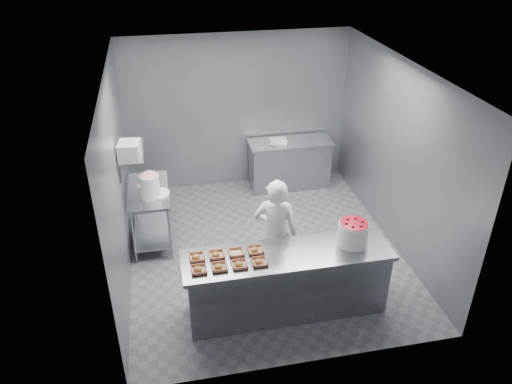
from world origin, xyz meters
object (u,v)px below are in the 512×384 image
(glaze_bucket, at_px, (150,186))
(tray_2, at_px, (239,264))
(prep_table, at_px, (150,207))
(tray_0, at_px, (199,269))
(tray_6, at_px, (236,252))
(tray_1, at_px, (219,267))
(back_counter, at_px, (289,164))
(tray_5, at_px, (216,255))
(appliance, at_px, (129,151))
(tray_3, at_px, (259,262))
(strawberry_tub, at_px, (353,233))
(service_counter, at_px, (287,282))
(tray_7, at_px, (255,250))
(tray_4, at_px, (197,257))
(worker, at_px, (276,233))

(glaze_bucket, bearing_deg, tray_2, -61.80)
(prep_table, height_order, tray_0, tray_0)
(prep_table, xyz_separation_m, tray_6, (1.03, -1.83, 0.33))
(tray_1, bearing_deg, tray_6, 44.71)
(tray_2, bearing_deg, tray_1, 180.00)
(back_counter, bearing_deg, tray_5, -119.38)
(tray_0, xyz_separation_m, tray_1, (0.24, 0.00, 0.00))
(tray_6, xyz_separation_m, appliance, (-1.20, 1.56, 0.77))
(tray_1, xyz_separation_m, tray_3, (0.48, 0.00, 0.00))
(strawberry_tub, distance_m, appliance, 3.19)
(tray_5, relative_size, tray_6, 1.00)
(service_counter, bearing_deg, tray_7, 162.52)
(glaze_bucket, bearing_deg, tray_5, -64.98)
(tray_1, relative_size, strawberry_tub, 0.50)
(tray_2, height_order, glaze_bucket, glaze_bucket)
(tray_0, bearing_deg, tray_5, 45.06)
(service_counter, distance_m, tray_2, 0.79)
(service_counter, distance_m, tray_5, 0.99)
(glaze_bucket, bearing_deg, tray_7, -52.53)
(appliance, bearing_deg, tray_4, -56.86)
(prep_table, distance_m, tray_5, 2.02)
(tray_1, height_order, strawberry_tub, strawberry_tub)
(tray_7, bearing_deg, tray_6, 180.00)
(tray_3, distance_m, tray_7, 0.24)
(tray_2, distance_m, tray_5, 0.34)
(service_counter, distance_m, tray_6, 0.78)
(tray_1, bearing_deg, tray_3, 0.00)
(service_counter, relative_size, tray_3, 13.88)
(tray_3, relative_size, worker, 0.12)
(worker, height_order, appliance, appliance)
(tray_0, height_order, strawberry_tub, strawberry_tub)
(prep_table, relative_size, tray_3, 6.40)
(tray_3, distance_m, tray_6, 0.34)
(glaze_bucket, bearing_deg, tray_1, -67.91)
(strawberry_tub, bearing_deg, tray_2, -173.71)
(service_counter, relative_size, appliance, 7.97)
(tray_2, bearing_deg, tray_0, 180.00)
(tray_2, xyz_separation_m, glaze_bucket, (-0.99, 1.84, 0.17))
(tray_7, bearing_deg, tray_5, 180.00)
(tray_0, relative_size, tray_1, 1.00)
(prep_table, distance_m, tray_2, 2.33)
(service_counter, xyz_separation_m, tray_5, (-0.86, 0.12, 0.47))
(tray_0, xyz_separation_m, tray_5, (0.24, 0.24, 0.00))
(tray_2, bearing_deg, back_counter, 65.70)
(service_counter, xyz_separation_m, prep_table, (-1.65, 1.95, 0.14))
(tray_3, relative_size, tray_6, 1.00)
(prep_table, relative_size, appliance, 3.68)
(tray_3, height_order, appliance, appliance)
(service_counter, xyz_separation_m, worker, (-0.01, 0.60, 0.35))
(prep_table, bearing_deg, back_counter, 27.01)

